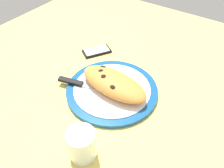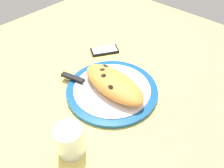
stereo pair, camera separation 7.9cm
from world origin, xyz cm
name	(u,v)px [view 1 (the left image)]	position (x,y,z in cm)	size (l,w,h in cm)	color
ground_plane	(112,94)	(0.00, 0.00, -1.50)	(150.00, 150.00, 3.00)	#EACC60
plate	(112,90)	(0.00, 0.00, 0.83)	(32.87, 32.87, 1.74)	navy
calzone	(113,84)	(-0.61, 0.44, 4.48)	(27.04, 13.81, 5.40)	orange
fork	(119,76)	(1.55, -6.84, 1.94)	(16.14, 3.78, 0.40)	silver
knife	(79,84)	(10.90, 5.31, 2.23)	(23.21, 7.82, 1.20)	silver
smartphone	(97,51)	(19.38, -16.37, 0.56)	(11.51, 13.36, 1.16)	black
water_glass	(82,146)	(-7.34, 25.00, 4.13)	(7.72, 7.72, 9.62)	silver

